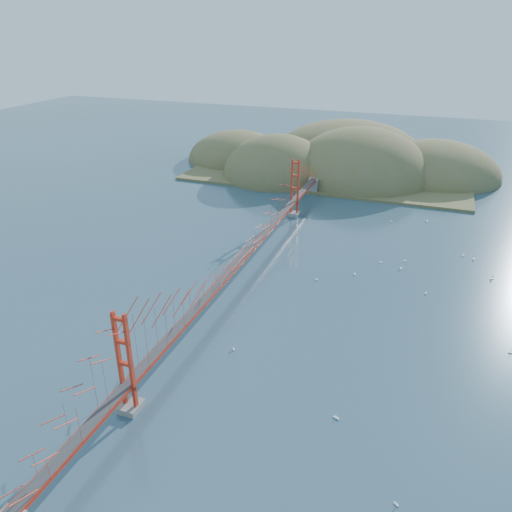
% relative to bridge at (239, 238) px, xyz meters
% --- Properties ---
extents(ground, '(320.00, 320.00, 0.00)m').
position_rel_bridge_xyz_m(ground, '(0.00, -0.18, -7.01)').
color(ground, '#325164').
rests_on(ground, ground).
extents(bridge, '(2.20, 94.40, 12.00)m').
position_rel_bridge_xyz_m(bridge, '(0.00, 0.00, 0.00)').
color(bridge, gray).
rests_on(bridge, ground).
extents(far_headlands, '(84.00, 58.00, 25.00)m').
position_rel_bridge_xyz_m(far_headlands, '(2.21, 68.33, -7.01)').
color(far_headlands, brown).
rests_on(far_headlands, ground).
extents(sailboat_8, '(0.71, 0.71, 0.74)m').
position_rel_bridge_xyz_m(sailboat_8, '(36.67, 13.68, -6.85)').
color(sailboat_8, white).
rests_on(sailboat_8, ground).
extents(sailboat_7, '(0.59, 0.59, 0.66)m').
position_rel_bridge_xyz_m(sailboat_7, '(23.42, 15.61, -6.86)').
color(sailboat_7, white).
rests_on(sailboat_7, ground).
extents(sailboat_1, '(0.57, 0.58, 0.66)m').
position_rel_bridge_xyz_m(sailboat_1, '(16.40, 7.86, -6.86)').
color(sailboat_1, white).
rests_on(sailboat_1, ground).
extents(sailboat_14, '(0.46, 0.49, 0.56)m').
position_rel_bridge_xyz_m(sailboat_14, '(27.32, 5.50, -6.87)').
color(sailboat_14, white).
rests_on(sailboat_14, ground).
extents(sailboat_2, '(0.66, 0.66, 0.75)m').
position_rel_bridge_xyz_m(sailboat_2, '(20.20, -24.17, -6.85)').
color(sailboat_2, white).
rests_on(sailboat_2, ground).
extents(sailboat_10, '(0.58, 0.58, 0.65)m').
position_rel_bridge_xyz_m(sailboat_10, '(6.00, -17.02, -6.86)').
color(sailboat_10, white).
rests_on(sailboat_10, ground).
extents(sailboat_12, '(0.54, 0.50, 0.61)m').
position_rel_bridge_xyz_m(sailboat_12, '(19.20, 33.18, -6.87)').
color(sailboat_12, white).
rests_on(sailboat_12, ground).
extents(sailboat_6, '(0.53, 0.53, 0.56)m').
position_rel_bridge_xyz_m(sailboat_6, '(26.97, -32.27, -6.87)').
color(sailboat_6, white).
rests_on(sailboat_6, ground).
extents(sailboat_13, '(0.56, 0.48, 0.64)m').
position_rel_bridge_xyz_m(sailboat_13, '(37.74, -6.12, -6.86)').
color(sailboat_13, white).
rests_on(sailboat_13, ground).
extents(sailboat_4, '(0.53, 0.53, 0.56)m').
position_rel_bridge_xyz_m(sailboat_4, '(32.57, 21.32, -6.87)').
color(sailboat_4, white).
rests_on(sailboat_4, ground).
extents(sailboat_3, '(0.61, 0.61, 0.68)m').
position_rel_bridge_xyz_m(sailboat_3, '(19.70, 13.69, -6.86)').
color(sailboat_3, white).
rests_on(sailboat_3, ground).
extents(sailboat_16, '(0.62, 0.62, 0.65)m').
position_rel_bridge_xyz_m(sailboat_16, '(11.18, 4.01, -6.86)').
color(sailboat_16, white).
rests_on(sailboat_16, ground).
extents(sailboat_15, '(0.52, 0.61, 0.71)m').
position_rel_bridge_xyz_m(sailboat_15, '(34.22, 20.42, -6.85)').
color(sailboat_15, white).
rests_on(sailboat_15, ground).
extents(sailboat_extra_0, '(0.50, 0.61, 0.71)m').
position_rel_bridge_xyz_m(sailboat_extra_0, '(23.05, 12.56, -6.85)').
color(sailboat_extra_0, white).
rests_on(sailboat_extra_0, ground).
extents(sailboat_extra_1, '(0.50, 0.61, 0.72)m').
position_rel_bridge_xyz_m(sailboat_extra_1, '(25.89, 35.75, -6.85)').
color(sailboat_extra_1, white).
rests_on(sailboat_extra_1, ground).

